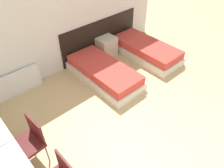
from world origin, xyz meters
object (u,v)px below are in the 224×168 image
nightstand (107,47)px  chair_near_laptop (29,141)px  bed_near_window (104,73)px  bed_near_door (146,50)px

nightstand → chair_near_laptop: bearing=-151.6°
bed_near_window → bed_near_door: size_ratio=1.00×
nightstand → bed_near_window: bearing=-134.5°
bed_near_window → bed_near_door: bearing=0.0°
bed_near_window → chair_near_laptop: bearing=-159.3°
bed_near_window → bed_near_door: (1.50, 0.00, 0.00)m
bed_near_door → chair_near_laptop: (-3.73, -0.84, 0.30)m
chair_near_laptop → nightstand: bearing=24.0°
chair_near_laptop → bed_near_door: bearing=8.4°
nightstand → chair_near_laptop: size_ratio=0.62×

